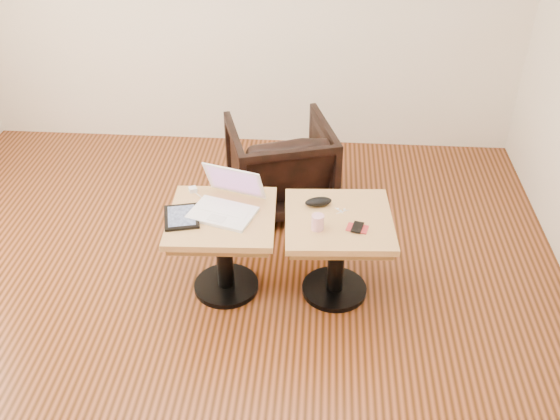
# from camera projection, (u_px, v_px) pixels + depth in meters

# --- Properties ---
(room_shell) EXTENTS (4.52, 4.52, 2.71)m
(room_shell) POSITION_uv_depth(u_px,v_px,m) (184.00, 108.00, 2.94)
(room_shell) COLOR #3D1E09
(room_shell) RESTS_ON ground
(side_table_left) EXTENTS (0.64, 0.64, 0.56)m
(side_table_left) POSITION_uv_depth(u_px,v_px,m) (223.00, 234.00, 3.68)
(side_table_left) COLOR black
(side_table_left) RESTS_ON ground
(side_table_right) EXTENTS (0.65, 0.65, 0.56)m
(side_table_right) POSITION_uv_depth(u_px,v_px,m) (338.00, 237.00, 3.65)
(side_table_right) COLOR black
(side_table_right) RESTS_ON ground
(laptop) EXTENTS (0.45, 0.44, 0.24)m
(laptop) POSITION_uv_depth(u_px,v_px,m) (226.00, 203.00, 3.62)
(laptop) COLOR white
(laptop) RESTS_ON side_table_left
(tablet) EXTENTS (0.25, 0.29, 0.02)m
(tablet) POSITION_uv_depth(u_px,v_px,m) (182.00, 217.00, 3.57)
(tablet) COLOR black
(tablet) RESTS_ON side_table_left
(charging_adapter) EXTENTS (0.06, 0.06, 0.03)m
(charging_adapter) POSITION_uv_depth(u_px,v_px,m) (193.00, 189.00, 3.80)
(charging_adapter) COLOR white
(charging_adapter) RESTS_ON side_table_left
(glasses_case) EXTENTS (0.18, 0.11, 0.05)m
(glasses_case) POSITION_uv_depth(u_px,v_px,m) (318.00, 202.00, 3.67)
(glasses_case) COLOR black
(glasses_case) RESTS_ON side_table_right
(striped_cup) EXTENTS (0.09, 0.09, 0.09)m
(striped_cup) POSITION_uv_depth(u_px,v_px,m) (318.00, 222.00, 3.46)
(striped_cup) COLOR #CE4F79
(striped_cup) RESTS_ON side_table_right
(earbuds_tangle) EXTENTS (0.07, 0.05, 0.01)m
(earbuds_tangle) POSITION_uv_depth(u_px,v_px,m) (341.00, 210.00, 3.63)
(earbuds_tangle) COLOR white
(earbuds_tangle) RESTS_ON side_table_right
(phone_on_sleeve) EXTENTS (0.13, 0.11, 0.01)m
(phone_on_sleeve) POSITION_uv_depth(u_px,v_px,m) (357.00, 228.00, 3.48)
(phone_on_sleeve) COLOR maroon
(phone_on_sleeve) RESTS_ON side_table_right
(armchair) EXTENTS (0.88, 0.89, 0.66)m
(armchair) POSITION_uv_depth(u_px,v_px,m) (280.00, 165.00, 4.52)
(armchair) COLOR black
(armchair) RESTS_ON ground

